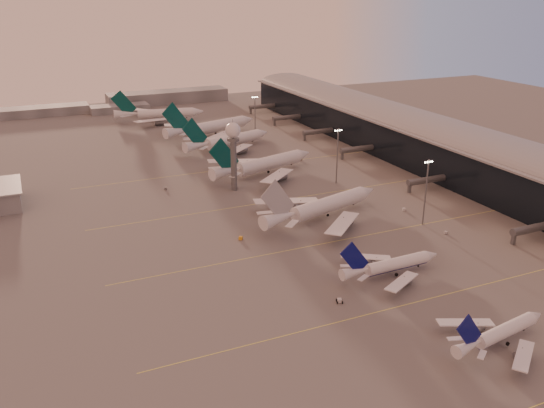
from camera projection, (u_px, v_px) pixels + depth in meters
name	position (u px, v px, depth m)	size (l,w,h in m)	color
ground	(383.00, 335.00, 145.04)	(700.00, 700.00, 0.00)	#585656
taxiway_markings	(364.00, 234.00, 204.34)	(180.00, 185.25, 0.02)	#E1DB4F
terminal	(441.00, 147.00, 276.60)	(57.00, 362.00, 23.04)	black
radar_tower	(233.00, 143.00, 242.08)	(6.40, 6.40, 31.10)	#5C5F64
mast_b	(426.00, 189.00, 208.20)	(3.60, 0.56, 25.00)	#5C5F64
mast_c	(337.00, 153.00, 253.28)	(3.60, 0.56, 25.00)	#5C5F64
mast_d	(255.00, 115.00, 329.40)	(3.60, 0.56, 25.00)	#5C5F64
distant_horizon	(133.00, 101.00, 422.44)	(165.00, 37.50, 9.00)	slate
narrowbody_near	(500.00, 335.00, 140.56)	(32.89, 26.07, 12.91)	silver
narrowbody_mid	(391.00, 267.00, 174.35)	(36.02, 28.76, 14.07)	silver
widebody_white	(323.00, 209.00, 217.40)	(57.30, 45.28, 20.71)	silver
greentail_a	(264.00, 167.00, 268.40)	(58.01, 46.17, 21.68)	silver
greentail_b	(229.00, 143.00, 310.70)	(54.99, 43.72, 20.65)	silver
greentail_c	(212.00, 129.00, 338.47)	(62.20, 49.45, 23.36)	silver
greentail_d	(160.00, 116.00, 376.01)	(58.25, 46.67, 21.29)	silver
gsv_tug_mid	(339.00, 301.00, 159.90)	(4.54, 3.60, 1.13)	silver
gsv_truck_b	(447.00, 231.00, 204.66)	(5.11, 2.32, 2.00)	silver
gsv_truck_c	(241.00, 236.00, 200.01)	(5.67, 6.13, 2.49)	orange
gsv_catering_b	(405.00, 206.00, 225.33)	(5.74, 3.90, 4.32)	silver
gsv_tug_far	(272.00, 193.00, 244.36)	(3.62, 3.45, 0.90)	#56585B
gsv_truck_d	(165.00, 187.00, 249.60)	(3.20, 6.11, 2.35)	#56585B
gsv_tug_hangar	(300.00, 159.00, 292.09)	(3.81, 2.40, 1.06)	orange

